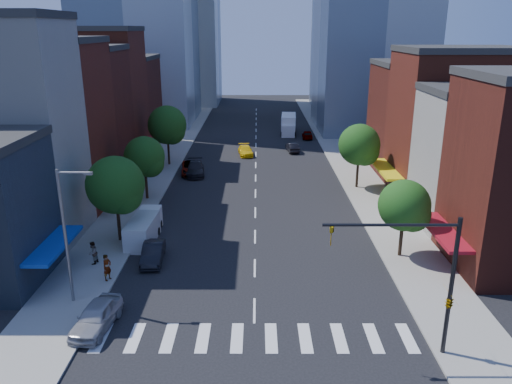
% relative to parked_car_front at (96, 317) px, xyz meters
% --- Properties ---
extents(ground, '(220.00, 220.00, 0.00)m').
position_rel_parked_car_front_xyz_m(ground, '(9.50, 2.00, -0.79)').
color(ground, black).
rests_on(ground, ground).
extents(sidewalk_left, '(5.00, 120.00, 0.15)m').
position_rel_parked_car_front_xyz_m(sidewalk_left, '(-3.00, 42.00, -0.72)').
color(sidewalk_left, gray).
rests_on(sidewalk_left, ground).
extents(sidewalk_right, '(5.00, 120.00, 0.15)m').
position_rel_parked_car_front_xyz_m(sidewalk_right, '(22.00, 42.00, -0.72)').
color(sidewalk_right, gray).
rests_on(sidewalk_right, ground).
extents(crosswalk, '(19.00, 3.00, 0.01)m').
position_rel_parked_car_front_xyz_m(crosswalk, '(9.50, -1.00, -0.79)').
color(crosswalk, silver).
rests_on(crosswalk, ground).
extents(bldg_left_2, '(12.00, 9.00, 16.00)m').
position_rel_parked_car_front_xyz_m(bldg_left_2, '(-11.50, 22.50, 7.21)').
color(bldg_left_2, '#5F2316').
rests_on(bldg_left_2, ground).
extents(bldg_left_3, '(12.00, 8.00, 15.00)m').
position_rel_parked_car_front_xyz_m(bldg_left_3, '(-11.50, 31.00, 6.71)').
color(bldg_left_3, '#4C1A13').
rests_on(bldg_left_3, ground).
extents(bldg_left_4, '(12.00, 9.00, 17.00)m').
position_rel_parked_car_front_xyz_m(bldg_left_4, '(-11.50, 39.50, 7.71)').
color(bldg_left_4, '#5F2316').
rests_on(bldg_left_4, ground).
extents(bldg_left_5, '(12.00, 10.00, 13.00)m').
position_rel_parked_car_front_xyz_m(bldg_left_5, '(-11.50, 49.00, 5.71)').
color(bldg_left_5, '#4C1A13').
rests_on(bldg_left_5, ground).
extents(bldg_right_1, '(12.00, 8.00, 12.00)m').
position_rel_parked_car_front_xyz_m(bldg_right_1, '(30.50, 17.00, 5.21)').
color(bldg_right_1, beige).
rests_on(bldg_right_1, ground).
extents(bldg_right_2, '(12.00, 10.00, 15.00)m').
position_rel_parked_car_front_xyz_m(bldg_right_2, '(30.50, 26.00, 6.71)').
color(bldg_right_2, '#5F2316').
rests_on(bldg_right_2, ground).
extents(bldg_right_3, '(12.00, 10.00, 13.00)m').
position_rel_parked_car_front_xyz_m(bldg_right_3, '(30.50, 36.00, 5.71)').
color(bldg_right_3, '#4C1A13').
rests_on(bldg_right_3, ground).
extents(traffic_signal, '(7.24, 2.24, 8.00)m').
position_rel_parked_car_front_xyz_m(traffic_signal, '(19.44, -2.50, 3.36)').
color(traffic_signal, black).
rests_on(traffic_signal, sidewalk_right).
extents(streetlight, '(2.25, 0.25, 9.00)m').
position_rel_parked_car_front_xyz_m(streetlight, '(-2.31, 3.00, 4.48)').
color(streetlight, slate).
rests_on(streetlight, sidewalk_left).
extents(tree_left_near, '(4.80, 4.80, 7.30)m').
position_rel_parked_car_front_xyz_m(tree_left_near, '(-1.85, 12.92, 4.07)').
color(tree_left_near, black).
rests_on(tree_left_near, sidewalk_left).
extents(tree_left_mid, '(4.20, 4.20, 6.65)m').
position_rel_parked_car_front_xyz_m(tree_left_mid, '(-1.85, 23.92, 3.73)').
color(tree_left_mid, black).
rests_on(tree_left_mid, sidewalk_left).
extents(tree_left_far, '(5.00, 5.00, 7.75)m').
position_rel_parked_car_front_xyz_m(tree_left_far, '(-1.85, 37.92, 4.41)').
color(tree_left_far, black).
rests_on(tree_left_far, sidewalk_left).
extents(tree_right_near, '(4.00, 4.00, 6.20)m').
position_rel_parked_car_front_xyz_m(tree_right_near, '(21.15, 9.92, 3.39)').
color(tree_right_near, black).
rests_on(tree_right_near, sidewalk_right).
extents(tree_right_far, '(4.60, 4.60, 7.20)m').
position_rel_parked_car_front_xyz_m(tree_right_far, '(21.15, 27.92, 4.07)').
color(tree_right_far, black).
rests_on(tree_right_far, sidewalk_right).
extents(parked_car_front, '(2.49, 4.88, 1.59)m').
position_rel_parked_car_front_xyz_m(parked_car_front, '(0.00, 0.00, 0.00)').
color(parked_car_front, '#A0A0A4').
rests_on(parked_car_front, ground).
extents(parked_car_second, '(1.80, 4.45, 1.44)m').
position_rel_parked_car_front_xyz_m(parked_car_second, '(1.59, 9.13, -0.08)').
color(parked_car_second, black).
rests_on(parked_car_second, ground).
extents(parked_car_third, '(3.13, 5.71, 1.51)m').
position_rel_parked_car_front_xyz_m(parked_car_third, '(1.54, 33.94, -0.04)').
color(parked_car_third, '#999999').
rests_on(parked_car_third, ground).
extents(parked_car_rear, '(2.83, 5.66, 1.58)m').
position_rel_parked_car_front_xyz_m(parked_car_rear, '(2.00, 33.42, -0.01)').
color(parked_car_rear, black).
rests_on(parked_car_rear, ground).
extents(cargo_van_near, '(2.18, 4.99, 2.09)m').
position_rel_parked_car_front_xyz_m(cargo_van_near, '(-0.01, 12.58, 0.24)').
color(cargo_van_near, silver).
rests_on(cargo_van_near, ground).
extents(cargo_van_far, '(1.94, 4.65, 1.97)m').
position_rel_parked_car_front_xyz_m(cargo_van_far, '(-0.00, 14.45, 0.18)').
color(cargo_van_far, white).
rests_on(cargo_van_far, ground).
extents(taxi, '(2.45, 4.80, 1.33)m').
position_rel_parked_car_front_xyz_m(taxi, '(8.03, 43.51, -0.13)').
color(taxi, yellow).
rests_on(taxi, ground).
extents(traffic_car_oncoming, '(1.89, 4.19, 1.34)m').
position_rel_parked_car_front_xyz_m(traffic_car_oncoming, '(14.88, 45.60, -0.13)').
color(traffic_car_oncoming, black).
rests_on(traffic_car_oncoming, ground).
extents(traffic_car_far, '(1.84, 4.11, 1.37)m').
position_rel_parked_car_front_xyz_m(traffic_car_far, '(17.97, 54.87, -0.11)').
color(traffic_car_far, '#999999').
rests_on(traffic_car_far, ground).
extents(box_truck, '(2.88, 8.04, 3.18)m').
position_rel_parked_car_front_xyz_m(box_truck, '(15.08, 58.97, 0.71)').
color(box_truck, white).
rests_on(box_truck, ground).
extents(pedestrian_near, '(0.75, 0.85, 1.95)m').
position_rel_parked_car_front_xyz_m(pedestrian_near, '(-1.00, 5.86, 0.33)').
color(pedestrian_near, '#999999').
rests_on(pedestrian_near, sidewalk_left).
extents(pedestrian_far, '(0.88, 1.02, 1.79)m').
position_rel_parked_car_front_xyz_m(pedestrian_far, '(-2.84, 8.43, 0.25)').
color(pedestrian_far, '#999999').
rests_on(pedestrian_far, sidewalk_left).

